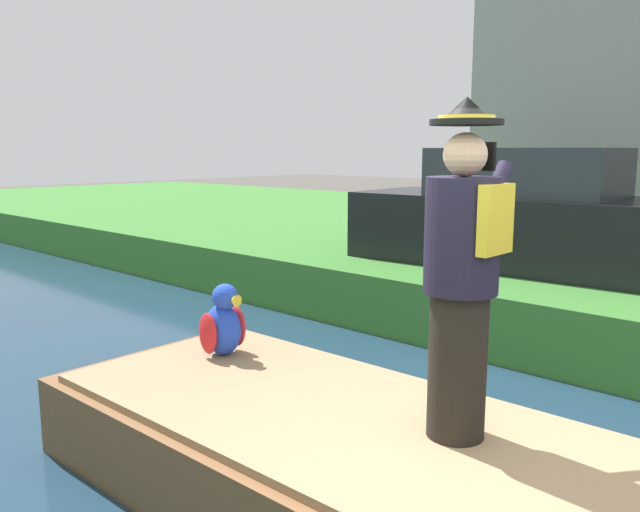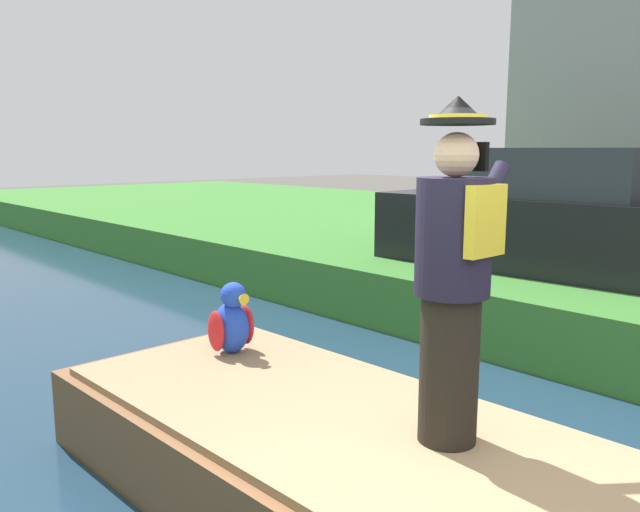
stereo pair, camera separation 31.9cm
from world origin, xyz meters
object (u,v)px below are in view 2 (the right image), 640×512
at_px(boat, 336,461).
at_px(parrot_plush, 232,322).
at_px(person_pirate, 454,275).
at_px(parked_car_dark, 544,218).

bearing_deg(boat, parrot_plush, 81.33).
relative_size(person_pirate, parrot_plush, 3.25).
bearing_deg(parrot_plush, boat, -98.67).
bearing_deg(person_pirate, parrot_plush, 80.22).
height_order(boat, parrot_plush, parrot_plush).
bearing_deg(parked_car_dark, person_pirate, -156.80).
xyz_separation_m(boat, person_pirate, (0.21, -0.67, 1.23)).
xyz_separation_m(person_pirate, parrot_plush, (0.01, 2.08, -0.68)).
relative_size(boat, parked_car_dark, 1.04).
bearing_deg(boat, person_pirate, -72.66).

